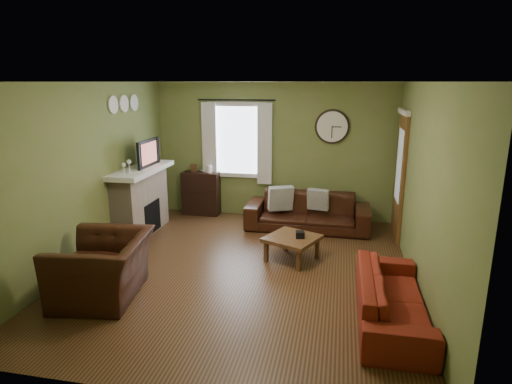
% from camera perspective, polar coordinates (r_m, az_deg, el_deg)
% --- Properties ---
extents(floor, '(4.60, 5.20, 0.00)m').
position_cam_1_polar(floor, '(6.20, -1.66, -10.31)').
color(floor, '#4A2E1A').
rests_on(floor, ground).
extents(ceiling, '(4.60, 5.20, 0.00)m').
position_cam_1_polar(ceiling, '(5.63, -1.86, 14.48)').
color(ceiling, white).
rests_on(ceiling, ground).
extents(wall_left, '(0.00, 5.20, 2.60)m').
position_cam_1_polar(wall_left, '(6.68, -21.37, 2.25)').
color(wall_left, olive).
rests_on(wall_left, ground).
extents(wall_right, '(0.00, 5.20, 2.60)m').
position_cam_1_polar(wall_right, '(5.73, 21.28, 0.36)').
color(wall_right, olive).
rests_on(wall_right, ground).
extents(wall_back, '(4.60, 0.00, 2.60)m').
position_cam_1_polar(wall_back, '(8.29, 2.33, 5.44)').
color(wall_back, olive).
rests_on(wall_back, ground).
extents(wall_front, '(4.60, 0.00, 2.60)m').
position_cam_1_polar(wall_front, '(3.41, -11.76, -8.22)').
color(wall_front, olive).
rests_on(wall_front, ground).
extents(fireplace, '(0.40, 1.40, 1.10)m').
position_cam_1_polar(fireplace, '(7.72, -15.09, -1.43)').
color(fireplace, tan).
rests_on(fireplace, floor).
extents(firebox, '(0.04, 0.60, 0.55)m').
position_cam_1_polar(firebox, '(7.71, -13.70, -3.30)').
color(firebox, black).
rests_on(firebox, fireplace).
extents(mantel, '(0.58, 1.60, 0.08)m').
position_cam_1_polar(mantel, '(7.57, -15.17, 2.86)').
color(mantel, white).
rests_on(mantel, fireplace).
extents(tv, '(0.08, 0.60, 0.35)m').
position_cam_1_polar(tv, '(7.66, -14.65, 4.65)').
color(tv, black).
rests_on(tv, mantel).
extents(tv_screen, '(0.02, 0.62, 0.36)m').
position_cam_1_polar(tv_screen, '(7.62, -14.13, 5.05)').
color(tv_screen, '#994C3F').
rests_on(tv_screen, mantel).
extents(medallion_left, '(0.28, 0.28, 0.03)m').
position_cam_1_polar(medallion_left, '(7.23, -18.52, 10.98)').
color(medallion_left, white).
rests_on(medallion_left, wall_left).
extents(medallion_mid, '(0.28, 0.28, 0.03)m').
position_cam_1_polar(medallion_mid, '(7.54, -17.19, 11.19)').
color(medallion_mid, white).
rests_on(medallion_mid, wall_left).
extents(medallion_right, '(0.28, 0.28, 0.03)m').
position_cam_1_polar(medallion_right, '(7.85, -15.97, 11.38)').
color(medallion_right, white).
rests_on(medallion_right, wall_left).
extents(window_pane, '(1.00, 0.02, 1.30)m').
position_cam_1_polar(window_pane, '(8.38, -2.45, 6.92)').
color(window_pane, silver).
rests_on(window_pane, wall_back).
extents(curtain_rod, '(0.03, 0.03, 1.50)m').
position_cam_1_polar(curtain_rod, '(8.21, -2.68, 12.16)').
color(curtain_rod, black).
rests_on(curtain_rod, wall_back).
extents(curtain_left, '(0.28, 0.04, 1.55)m').
position_cam_1_polar(curtain_left, '(8.44, -6.26, 6.56)').
color(curtain_left, silver).
rests_on(curtain_left, wall_back).
extents(curtain_right, '(0.28, 0.04, 1.55)m').
position_cam_1_polar(curtain_right, '(8.17, 1.16, 6.39)').
color(curtain_right, silver).
rests_on(curtain_right, wall_back).
extents(wall_clock, '(0.64, 0.06, 0.64)m').
position_cam_1_polar(wall_clock, '(8.08, 10.12, 8.57)').
color(wall_clock, white).
rests_on(wall_clock, wall_back).
extents(door, '(0.05, 0.90, 2.10)m').
position_cam_1_polar(door, '(7.56, 18.62, 1.88)').
color(door, brown).
rests_on(door, floor).
extents(bookshelf, '(0.73, 0.31, 0.87)m').
position_cam_1_polar(bookshelf, '(8.64, -7.31, -0.18)').
color(bookshelf, black).
rests_on(bookshelf, floor).
extents(book, '(0.27, 0.28, 0.02)m').
position_cam_1_polar(book, '(8.56, -7.19, 3.32)').
color(book, '#53341D').
rests_on(book, bookshelf).
extents(sofa_brown, '(2.20, 0.86, 0.64)m').
position_cam_1_polar(sofa_brown, '(7.80, 6.89, -2.62)').
color(sofa_brown, black).
rests_on(sofa_brown, floor).
extents(pillow_left, '(0.46, 0.30, 0.44)m').
position_cam_1_polar(pillow_left, '(7.77, 3.31, -0.85)').
color(pillow_left, gray).
rests_on(pillow_left, sofa_brown).
extents(pillow_right, '(0.39, 0.18, 0.38)m').
position_cam_1_polar(pillow_right, '(7.76, 8.26, -1.00)').
color(pillow_right, gray).
rests_on(pillow_right, sofa_brown).
extents(sofa_red, '(0.72, 1.85, 0.54)m').
position_cam_1_polar(sofa_red, '(5.13, 17.66, -13.27)').
color(sofa_red, maroon).
rests_on(sofa_red, floor).
extents(armchair, '(1.20, 1.32, 0.76)m').
position_cam_1_polar(armchair, '(5.66, -19.73, -9.48)').
color(armchair, black).
rests_on(armchair, floor).
extents(coffee_table, '(0.92, 0.92, 0.37)m').
position_cam_1_polar(coffee_table, '(6.47, 4.83, -7.50)').
color(coffee_table, '#53341D').
rests_on(coffee_table, floor).
extents(tissue_box, '(0.15, 0.15, 0.10)m').
position_cam_1_polar(tissue_box, '(6.36, 5.89, -5.84)').
color(tissue_box, black).
rests_on(tissue_box, coffee_table).
extents(wine_glass_a, '(0.06, 0.06, 0.19)m').
position_cam_1_polar(wine_glass_a, '(7.03, -17.20, 2.95)').
color(wine_glass_a, white).
rests_on(wine_glass_a, mantel).
extents(wine_glass_b, '(0.07, 0.07, 0.21)m').
position_cam_1_polar(wine_glass_b, '(7.18, -16.56, 3.31)').
color(wine_glass_b, white).
rests_on(wine_glass_b, mantel).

